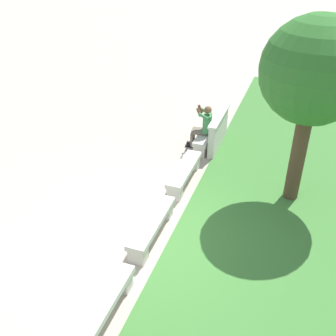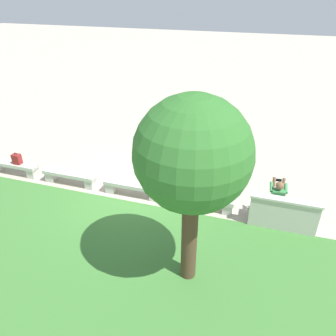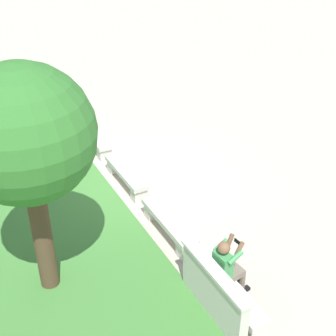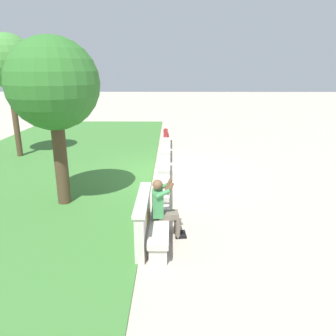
% 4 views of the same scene
% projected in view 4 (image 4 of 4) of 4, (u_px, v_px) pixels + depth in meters
% --- Properties ---
extents(ground_plane, '(80.00, 80.00, 0.00)m').
position_uv_depth(ground_plane, '(164.00, 175.00, 11.27)').
color(ground_plane, '#B2A593').
extents(grass_strip, '(22.88, 8.00, 0.03)m').
position_uv_depth(grass_strip, '(38.00, 174.00, 11.31)').
color(grass_strip, '#3D7533').
rests_on(grass_strip, ground).
extents(bench_main, '(1.86, 0.40, 0.45)m').
position_uv_depth(bench_main, '(159.00, 229.00, 6.87)').
color(bench_main, beige).
rests_on(bench_main, ground).
extents(bench_near, '(1.86, 0.40, 0.45)m').
position_uv_depth(bench_near, '(162.00, 190.00, 9.03)').
color(bench_near, beige).
rests_on(bench_near, ground).
extents(bench_mid, '(1.86, 0.40, 0.45)m').
position_uv_depth(bench_mid, '(164.00, 167.00, 11.18)').
color(bench_mid, beige).
rests_on(bench_mid, ground).
extents(bench_far, '(1.86, 0.40, 0.45)m').
position_uv_depth(bench_far, '(165.00, 151.00, 13.34)').
color(bench_far, beige).
rests_on(bench_far, ground).
extents(bench_end, '(1.86, 0.40, 0.45)m').
position_uv_depth(bench_end, '(166.00, 139.00, 15.49)').
color(bench_end, beige).
rests_on(bench_end, ground).
extents(backrest_wall_with_plaque, '(1.83, 0.24, 1.01)m').
position_uv_depth(backrest_wall_with_plaque, '(143.00, 219.00, 6.81)').
color(backrest_wall_with_plaque, beige).
rests_on(backrest_wall_with_plaque, ground).
extents(person_photographer, '(0.50, 0.75, 1.32)m').
position_uv_depth(person_photographer, '(163.00, 205.00, 6.95)').
color(person_photographer, black).
rests_on(person_photographer, ground).
extents(backpack, '(0.28, 0.24, 0.43)m').
position_uv_depth(backpack, '(166.00, 133.00, 15.17)').
color(backpack, maroon).
rests_on(backpack, bench_end).
extents(tree_behind_wall, '(2.05, 2.05, 4.81)m').
position_uv_depth(tree_behind_wall, '(8.00, 62.00, 12.51)').
color(tree_behind_wall, '#4C3826').
rests_on(tree_behind_wall, ground).
extents(tree_left_background, '(2.27, 2.27, 4.30)m').
position_uv_depth(tree_left_background, '(53.00, 86.00, 8.01)').
color(tree_left_background, '#4C3826').
rests_on(tree_left_background, ground).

